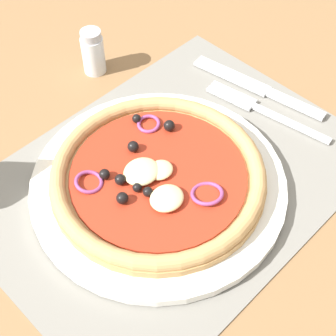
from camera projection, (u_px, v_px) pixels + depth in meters
The scene contains 7 objects.
ground_plane at pixel (172, 184), 62.75cm from camera, with size 190.00×140.00×2.40cm, color olive.
placemat at pixel (172, 177), 61.66cm from camera, with size 45.20×33.39×0.40cm, color slate.
plate at pixel (159, 185), 59.98cm from camera, with size 29.82×29.82×1.18cm, color silver.
pizza at pixel (158, 176), 58.66cm from camera, with size 24.88×24.88×2.69cm.
fork at pixel (260, 109), 68.39cm from camera, with size 4.36×18.01×0.44cm.
knife at pixel (256, 87), 71.13cm from camera, with size 4.74×20.01×0.62cm.
pepper_shaker at pixel (93, 52), 71.78cm from camera, with size 3.20×3.20×6.70cm.
Camera 1 is at (-27.29, -26.40, 48.80)cm, focal length 54.99 mm.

